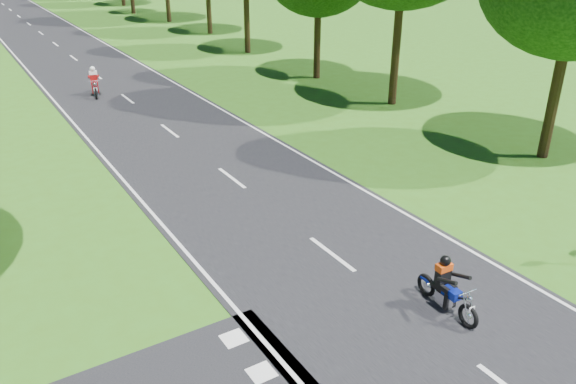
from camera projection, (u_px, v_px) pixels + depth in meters
ground at (380, 291)px, 13.53m from camera, size 160.00×160.00×0.00m
main_road at (29, 24)px, 52.04m from camera, size 7.00×140.00×0.02m
road_markings at (31, 27)px, 50.53m from camera, size 7.40×140.00×0.01m
rider_near_blue at (448, 285)px, 12.55m from camera, size 0.62×1.65×1.35m
rider_far_red at (94, 81)px, 29.18m from camera, size 0.97×1.89×1.50m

